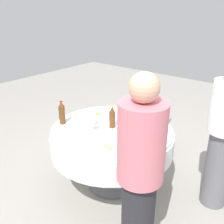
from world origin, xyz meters
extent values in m
plane|color=gray|center=(0.00, 0.00, 0.00)|extent=(10.00, 10.00, 0.00)
cylinder|color=white|center=(0.00, 0.00, 0.72)|extent=(1.31, 1.31, 0.04)
cylinder|color=white|center=(0.00, 0.00, 0.59)|extent=(1.34, 1.34, 0.22)
cylinder|color=slate|center=(0.00, 0.00, 0.24)|extent=(0.14, 0.14, 0.48)
cylinder|color=slate|center=(0.00, 0.00, 0.01)|extent=(0.56, 0.56, 0.03)
cylinder|color=#2D6B38|center=(-0.48, 0.13, 0.84)|extent=(0.06, 0.06, 0.20)
cone|color=#2D6B38|center=(-0.48, 0.13, 0.97)|extent=(0.05, 0.05, 0.05)
cylinder|color=silver|center=(-0.48, 0.13, 1.00)|extent=(0.03, 0.03, 0.01)
cylinder|color=#593314|center=(0.01, -0.02, 0.83)|extent=(0.06, 0.06, 0.18)
cone|color=#593314|center=(0.01, -0.02, 0.95)|extent=(0.06, 0.06, 0.07)
cylinder|color=gold|center=(0.01, -0.02, 0.99)|extent=(0.03, 0.03, 0.01)
cylinder|color=#593314|center=(0.50, 0.26, 0.84)|extent=(0.07, 0.07, 0.20)
cone|color=#593314|center=(0.50, 0.26, 0.97)|extent=(0.06, 0.06, 0.05)
cylinder|color=red|center=(0.50, 0.26, 1.00)|extent=(0.03, 0.03, 0.01)
cylinder|color=white|center=(-0.02, -0.35, 0.74)|extent=(0.06, 0.06, 0.00)
cylinder|color=white|center=(-0.02, -0.35, 0.78)|extent=(0.01, 0.01, 0.07)
cylinder|color=white|center=(-0.02, -0.35, 0.85)|extent=(0.07, 0.07, 0.07)
cylinder|color=gold|center=(-0.02, -0.35, 0.83)|extent=(0.06, 0.06, 0.03)
cylinder|color=white|center=(0.11, 0.18, 0.74)|extent=(0.06, 0.06, 0.00)
cylinder|color=white|center=(0.11, 0.18, 0.77)|extent=(0.01, 0.01, 0.06)
cylinder|color=white|center=(0.11, 0.18, 0.84)|extent=(0.06, 0.06, 0.06)
cylinder|color=maroon|center=(0.11, 0.18, 0.82)|extent=(0.05, 0.05, 0.02)
cylinder|color=white|center=(-0.12, -0.10, 0.74)|extent=(0.06, 0.06, 0.00)
cylinder|color=white|center=(-0.12, -0.10, 0.78)|extent=(0.01, 0.01, 0.08)
cylinder|color=white|center=(-0.12, -0.10, 0.86)|extent=(0.07, 0.07, 0.07)
cylinder|color=maroon|center=(-0.12, -0.10, 0.84)|extent=(0.06, 0.06, 0.03)
cylinder|color=white|center=(0.15, -0.12, 0.74)|extent=(0.06, 0.06, 0.00)
cylinder|color=white|center=(0.15, -0.12, 0.78)|extent=(0.01, 0.01, 0.07)
cylinder|color=white|center=(0.15, -0.12, 0.85)|extent=(0.07, 0.07, 0.07)
cylinder|color=white|center=(0.20, 0.09, 0.74)|extent=(0.06, 0.06, 0.00)
cylinder|color=white|center=(0.20, 0.09, 0.77)|extent=(0.01, 0.01, 0.06)
cylinder|color=white|center=(0.20, 0.09, 0.84)|extent=(0.08, 0.08, 0.08)
cylinder|color=maroon|center=(0.20, 0.09, 0.82)|extent=(0.06, 0.06, 0.03)
cylinder|color=white|center=(0.36, -0.16, 0.75)|extent=(0.21, 0.21, 0.02)
ellipsoid|color=#8C9E59|center=(0.36, -0.16, 0.77)|extent=(0.10, 0.08, 0.02)
cylinder|color=white|center=(-0.31, -0.37, 0.75)|extent=(0.21, 0.21, 0.02)
ellipsoid|color=tan|center=(-0.31, -0.37, 0.77)|extent=(0.10, 0.09, 0.02)
cylinder|color=white|center=(-0.25, 0.36, 0.75)|extent=(0.20, 0.20, 0.02)
ellipsoid|color=tan|center=(-0.25, 0.36, 0.77)|extent=(0.09, 0.08, 0.02)
cube|color=silver|center=(0.11, 0.50, 0.74)|extent=(0.10, 0.16, 0.00)
cube|color=silver|center=(0.37, 0.18, 0.74)|extent=(0.17, 0.09, 0.00)
cube|color=white|center=(-0.38, -0.01, 0.75)|extent=(0.21, 0.21, 0.02)
cylinder|color=#26262B|center=(-0.76, 0.61, 0.40)|extent=(0.26, 0.26, 0.81)
cylinder|color=#D8727F|center=(-0.76, 0.61, 1.10)|extent=(0.34, 0.34, 0.59)
sphere|color=#D8AD8C|center=(-0.76, 0.61, 1.50)|extent=(0.20, 0.20, 0.20)
cylinder|color=slate|center=(-1.03, -0.46, 0.42)|extent=(0.26, 0.26, 0.85)
cube|color=#99999E|center=(0.08, -1.01, 0.45)|extent=(0.43, 0.43, 0.04)
cube|color=#99999E|center=(0.06, -0.83, 0.66)|extent=(0.40, 0.07, 0.42)
cylinder|color=gray|center=(-0.08, -1.19, 0.21)|extent=(0.03, 0.03, 0.43)
cylinder|color=gray|center=(0.26, -1.17, 0.21)|extent=(0.03, 0.03, 0.43)
cylinder|color=gray|center=(-0.10, -0.86, 0.21)|extent=(0.03, 0.03, 0.43)
cylinder|color=gray|center=(0.23, -0.83, 0.21)|extent=(0.03, 0.03, 0.43)
camera|label=1|loc=(-1.59, 1.93, 1.98)|focal=41.24mm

